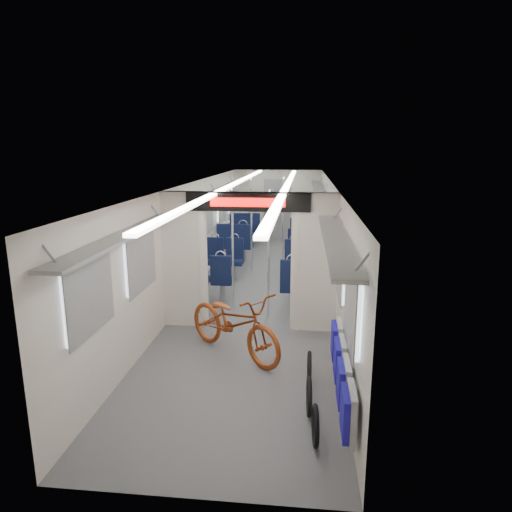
{
  "coord_description": "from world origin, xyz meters",
  "views": [
    {
      "loc": [
        0.89,
        -9.31,
        2.98
      ],
      "look_at": [
        0.05,
        -1.35,
        1.09
      ],
      "focal_mm": 32.0,
      "sensor_mm": 36.0,
      "label": 1
    }
  ],
  "objects_px": {
    "seat_bay_far_left": "(240,234)",
    "stanchion_far_left": "(251,226)",
    "bike_hoop_c": "(309,370)",
    "bicycle": "(234,323)",
    "stanchion_near_left": "(233,250)",
    "bike_hoop_b": "(309,399)",
    "seat_bay_near_right": "(304,270)",
    "stanchion_far_right": "(283,223)",
    "bike_hoop_a": "(315,428)",
    "stanchion_near_right": "(268,256)",
    "flip_bench": "(342,371)",
    "seat_bay_near_left": "(218,265)",
    "seat_bay_far_right": "(305,238)"
  },
  "relations": [
    {
      "from": "stanchion_far_right",
      "to": "stanchion_far_left",
      "type": "bearing_deg",
      "value": -150.5
    },
    {
      "from": "seat_bay_near_right",
      "to": "stanchion_far_left",
      "type": "bearing_deg",
      "value": 126.32
    },
    {
      "from": "stanchion_near_right",
      "to": "seat_bay_near_right",
      "type": "bearing_deg",
      "value": 65.13
    },
    {
      "from": "stanchion_near_left",
      "to": "seat_bay_near_right",
      "type": "bearing_deg",
      "value": 37.66
    },
    {
      "from": "stanchion_near_right",
      "to": "stanchion_far_left",
      "type": "distance_m",
      "value": 3.23
    },
    {
      "from": "bike_hoop_a",
      "to": "stanchion_near_right",
      "type": "xyz_separation_m",
      "value": [
        -0.77,
        3.6,
        0.95
      ]
    },
    {
      "from": "seat_bay_near_left",
      "to": "seat_bay_far_right",
      "type": "xyz_separation_m",
      "value": [
        1.87,
        3.21,
        0.01
      ]
    },
    {
      "from": "bike_hoop_c",
      "to": "seat_bay_far_left",
      "type": "distance_m",
      "value": 7.75
    },
    {
      "from": "flip_bench",
      "to": "seat_bay_near_right",
      "type": "height_order",
      "value": "seat_bay_near_right"
    },
    {
      "from": "seat_bay_near_left",
      "to": "seat_bay_near_right",
      "type": "height_order",
      "value": "seat_bay_near_right"
    },
    {
      "from": "seat_bay_near_left",
      "to": "stanchion_near_right",
      "type": "relative_size",
      "value": 0.84
    },
    {
      "from": "flip_bench",
      "to": "bike_hoop_c",
      "type": "bearing_deg",
      "value": 115.68
    },
    {
      "from": "seat_bay_far_right",
      "to": "stanchion_near_left",
      "type": "height_order",
      "value": "stanchion_near_left"
    },
    {
      "from": "seat_bay_near_left",
      "to": "bicycle",
      "type": "bearing_deg",
      "value": -75.26
    },
    {
      "from": "flip_bench",
      "to": "stanchion_far_right",
      "type": "distance_m",
      "value": 6.76
    },
    {
      "from": "bike_hoop_c",
      "to": "seat_bay_near_right",
      "type": "xyz_separation_m",
      "value": [
        -0.08,
        3.75,
        0.34
      ]
    },
    {
      "from": "seat_bay_near_right",
      "to": "stanchion_far_right",
      "type": "distance_m",
      "value": 2.35
    },
    {
      "from": "bicycle",
      "to": "flip_bench",
      "type": "relative_size",
      "value": 0.91
    },
    {
      "from": "bike_hoop_c",
      "to": "seat_bay_near_right",
      "type": "relative_size",
      "value": 0.22
    },
    {
      "from": "bike_hoop_b",
      "to": "seat_bay_far_right",
      "type": "xyz_separation_m",
      "value": [
        -0.07,
        7.93,
        0.32
      ]
    },
    {
      "from": "bicycle",
      "to": "stanchion_near_left",
      "type": "bearing_deg",
      "value": 49.29
    },
    {
      "from": "seat_bay_near_left",
      "to": "seat_bay_far_left",
      "type": "xyz_separation_m",
      "value": [
        0.0,
        3.46,
        0.04
      ]
    },
    {
      "from": "bicycle",
      "to": "stanchion_near_right",
      "type": "bearing_deg",
      "value": 26.63
    },
    {
      "from": "stanchion_far_left",
      "to": "stanchion_far_right",
      "type": "height_order",
      "value": "same"
    },
    {
      "from": "seat_bay_near_left",
      "to": "stanchion_far_left",
      "type": "bearing_deg",
      "value": 69.42
    },
    {
      "from": "flip_bench",
      "to": "seat_bay_far_left",
      "type": "relative_size",
      "value": 0.93
    },
    {
      "from": "bike_hoop_b",
      "to": "seat_bay_near_right",
      "type": "distance_m",
      "value": 4.45
    },
    {
      "from": "bicycle",
      "to": "stanchion_near_right",
      "type": "distance_m",
      "value": 1.74
    },
    {
      "from": "seat_bay_far_right",
      "to": "bicycle",
      "type": "bearing_deg",
      "value": -98.98
    },
    {
      "from": "bicycle",
      "to": "stanchion_near_left",
      "type": "distance_m",
      "value": 2.06
    },
    {
      "from": "bicycle",
      "to": "seat_bay_near_left",
      "type": "distance_m",
      "value": 3.35
    },
    {
      "from": "flip_bench",
      "to": "bike_hoop_c",
      "type": "xyz_separation_m",
      "value": [
        -0.34,
        0.71,
        -0.38
      ]
    },
    {
      "from": "bike_hoop_a",
      "to": "bike_hoop_b",
      "type": "relative_size",
      "value": 0.96
    },
    {
      "from": "stanchion_far_right",
      "to": "bike_hoop_a",
      "type": "bearing_deg",
      "value": -84.51
    },
    {
      "from": "flip_bench",
      "to": "stanchion_near_left",
      "type": "height_order",
      "value": "stanchion_near_left"
    },
    {
      "from": "bike_hoop_c",
      "to": "stanchion_far_right",
      "type": "distance_m",
      "value": 6.06
    },
    {
      "from": "seat_bay_far_left",
      "to": "stanchion_far_left",
      "type": "distance_m",
      "value": 2.12
    },
    {
      "from": "seat_bay_near_left",
      "to": "stanchion_near_left",
      "type": "bearing_deg",
      "value": -67.55
    },
    {
      "from": "seat_bay_far_right",
      "to": "stanchion_far_left",
      "type": "xyz_separation_m",
      "value": [
        -1.31,
        -1.71,
        0.62
      ]
    },
    {
      "from": "bike_hoop_a",
      "to": "stanchion_near_right",
      "type": "bearing_deg",
      "value": 102.08
    },
    {
      "from": "flip_bench",
      "to": "bike_hoop_c",
      "type": "distance_m",
      "value": 0.87
    },
    {
      "from": "bike_hoop_b",
      "to": "seat_bay_near_right",
      "type": "height_order",
      "value": "seat_bay_near_right"
    },
    {
      "from": "bike_hoop_a",
      "to": "seat_bay_near_right",
      "type": "bearing_deg",
      "value": 91.48
    },
    {
      "from": "bike_hoop_c",
      "to": "stanchion_near_left",
      "type": "xyz_separation_m",
      "value": [
        -1.41,
        2.73,
        0.95
      ]
    },
    {
      "from": "bike_hoop_c",
      "to": "stanchion_far_left",
      "type": "distance_m",
      "value": 5.78
    },
    {
      "from": "seat_bay_far_right",
      "to": "stanchion_near_right",
      "type": "xyz_separation_m",
      "value": [
        -0.64,
        -4.87,
        0.62
      ]
    },
    {
      "from": "seat_bay_near_left",
      "to": "seat_bay_far_right",
      "type": "distance_m",
      "value": 3.72
    },
    {
      "from": "bike_hoop_c",
      "to": "seat_bay_near_left",
      "type": "distance_m",
      "value": 4.49
    },
    {
      "from": "bike_hoop_b",
      "to": "stanchion_near_right",
      "type": "bearing_deg",
      "value": 103.09
    },
    {
      "from": "stanchion_far_right",
      "to": "stanchion_near_right",
      "type": "bearing_deg",
      "value": -91.28
    }
  ]
}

